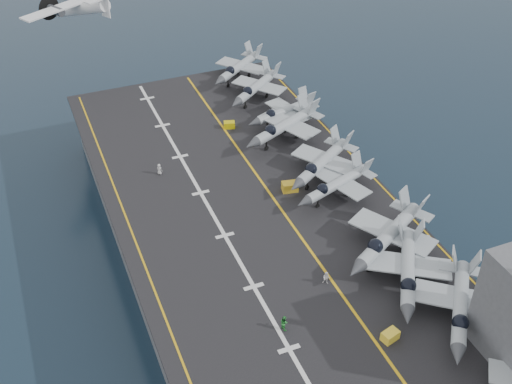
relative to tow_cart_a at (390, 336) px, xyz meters
name	(u,v)px	position (x,y,z in m)	size (l,w,h in m)	color
ground	(267,281)	(-4.62, 22.89, -10.96)	(500.00, 500.00, 0.00)	#142135
hull	(267,255)	(-4.62, 22.89, -5.96)	(36.00, 90.00, 10.00)	#56595E
flight_deck	(267,226)	(-4.62, 22.89, -0.76)	(38.00, 92.00, 0.40)	black
foul_line	(288,219)	(-1.62, 22.89, -0.54)	(0.35, 90.00, 0.02)	gold
landing_centerline	(225,235)	(-10.62, 22.89, -0.54)	(0.50, 90.00, 0.02)	silver
deck_edge_port	(142,257)	(-21.62, 22.89, -0.54)	(0.25, 90.00, 0.02)	gold
deck_edge_stbd	(388,193)	(13.88, 22.89, -0.54)	(0.25, 90.00, 0.02)	gold
fighter_jet_1	(461,303)	(8.43, -0.36, 2.08)	(17.39, 18.18, 5.27)	#929BA0
fighter_jet_2	(408,268)	(6.15, 6.52, 2.07)	(16.74, 18.19, 5.26)	#9AA2AB
fighter_jet_3	(389,234)	(7.25, 12.42, 2.24)	(19.37, 17.36, 5.61)	#9DA7AD
fighter_jet_4	(337,183)	(6.72, 24.91, 1.77)	(15.56, 12.75, 4.66)	#8C939C
fighter_jet_5	(323,161)	(7.14, 30.26, 2.01)	(17.78, 16.30, 5.14)	#939CA3
fighter_jet_6	(285,125)	(6.25, 41.46, 2.12)	(18.34, 15.78, 5.37)	gray
fighter_jet_7	(285,110)	(8.33, 46.23, 1.70)	(14.84, 11.76, 4.53)	gray
fighter_jet_8	(257,86)	(7.23, 55.56, 1.91)	(17.08, 16.20, 4.95)	#9EA7AF
tow_cart_a	(390,336)	(0.00, 0.00, 0.00)	(2.12, 1.66, 1.12)	yellow
tow_cart_b	(290,187)	(1.28, 28.66, 0.10)	(2.44, 1.83, 1.33)	gold
tow_cart_c	(229,125)	(-0.67, 48.12, -0.03)	(2.02, 1.61, 1.06)	#C1B007
crew_2	(284,323)	(-9.96, 5.70, 0.39)	(0.97, 1.27, 1.90)	#268C33
crew_5	(159,169)	(-14.72, 39.57, 0.30)	(1.19, 1.23, 1.71)	silver
crew_7	(326,278)	(-2.48, 10.17, 0.31)	(1.26, 1.19, 1.75)	white
transport_plane	(81,8)	(-17.54, 79.30, 11.01)	(28.33, 25.49, 5.55)	silver
fighter_jet_9	(239,66)	(7.23, 64.06, 1.91)	(17.08, 16.20, 4.95)	#9EA7AF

